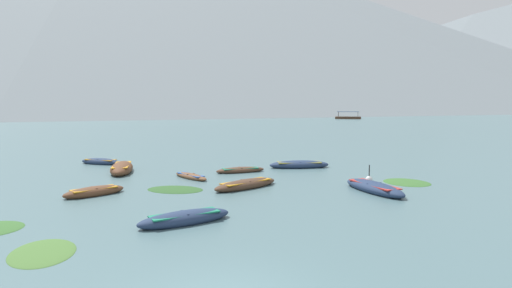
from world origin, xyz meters
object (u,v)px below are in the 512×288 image
Objects in this scene: rowboat_0 at (101,162)px; ferry_0 at (278,114)px; rowboat_1 at (185,218)px; rowboat_3 at (246,185)px; rowboat_4 at (122,168)px; mooring_buoy at (369,179)px; ferry_2 at (348,117)px; rowboat_8 at (191,176)px; ferry_1 at (340,113)px; rowboat_5 at (299,165)px; rowboat_6 at (94,192)px; rowboat_2 at (374,188)px; rowboat_7 at (240,170)px.

rowboat_0 is 140.69m from ferry_0.
rowboat_1 is 0.93× the size of rowboat_3.
rowboat_4 is 15.94m from mooring_buoy.
rowboat_1 reaches higher than rowboat_3.
ferry_0 is 46.18m from ferry_2.
rowboat_8 is 0.30× the size of ferry_0.
rowboat_3 is 1.37× the size of rowboat_8.
mooring_buoy is (17.51, -9.06, -0.07)m from rowboat_0.
rowboat_4 is at bearing -113.34° from ferry_1.
rowboat_4 is 0.61× the size of ferry_1.
rowboat_0 is 14.29m from rowboat_3.
rowboat_6 is (-12.12, -7.44, -0.03)m from rowboat_5.
rowboat_3 is 4.47m from rowboat_8.
rowboat_5 is 0.50× the size of ferry_2.
mooring_buoy reaches higher than rowboat_2.
ferry_0 reaches higher than rowboat_6.
rowboat_4 reaches higher than rowboat_0.
ferry_0 is (35.06, 146.54, 0.27)m from rowboat_6.
rowboat_3 is at bearing -124.13° from rowboat_5.
rowboat_6 is 2.77× the size of mooring_buoy.
rowboat_8 is at bearing 41.78° from rowboat_6.
rowboat_3 is at bearing 6.42° from rowboat_6.
rowboat_2 reaches higher than rowboat_1.
rowboat_5 is 8.24m from rowboat_8.
rowboat_8 is at bearing -150.09° from rowboat_7.
rowboat_1 is 14.78m from rowboat_5.
rowboat_2 is 14.20m from rowboat_6.
rowboat_0 is 0.77× the size of rowboat_4.
ferry_0 is at bearing 80.64° from rowboat_5.
rowboat_0 reaches higher than rowboat_8.
rowboat_0 is at bearing -114.61° from ferry_1.
rowboat_7 is at bearing -6.97° from rowboat_4.
rowboat_3 is at bearing 165.11° from rowboat_2.
mooring_buoy is (-34.83, -100.92, -0.34)m from ferry_2.
ferry_2 is (45.13, 108.18, 0.26)m from rowboat_1.
rowboat_8 is at bearing -114.65° from ferry_2.
rowboat_8 is 174.57m from ferry_1.
rowboat_2 reaches higher than rowboat_0.
rowboat_7 is 171.70m from ferry_1.
rowboat_7 is at bearing 74.99° from rowboat_1.
ferry_1 reaches higher than rowboat_3.
rowboat_4 is 108.14m from ferry_2.
rowboat_4 is 1.29× the size of rowboat_7.
ferry_0 is at bearing -149.44° from ferry_1.
mooring_buoy is (7.27, -4.05, -0.04)m from rowboat_7.
rowboat_5 is at bearing 55.87° from rowboat_3.
ferry_1 is (60.98, 160.51, 0.31)m from rowboat_7.
rowboat_3 is at bearing -37.90° from rowboat_4.
mooring_buoy reaches higher than rowboat_7.
ferry_2 is at bearing -106.53° from ferry_1.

